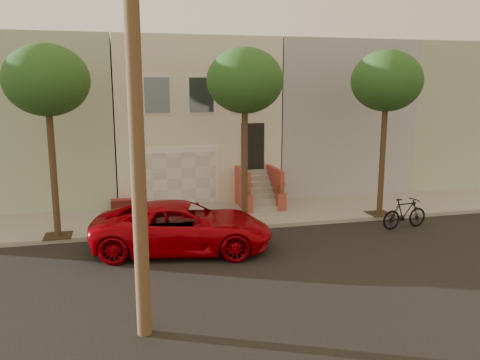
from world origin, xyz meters
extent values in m
plane|color=black|center=(0.00, 0.00, 0.00)|extent=(90.00, 90.00, 0.00)
cube|color=gray|center=(0.00, 5.35, 0.07)|extent=(40.00, 3.70, 0.15)
cube|color=beige|center=(0.00, 11.20, 3.65)|extent=(7.00, 8.00, 7.00)
cube|color=#93A384|center=(-6.80, 11.20, 3.65)|extent=(6.50, 8.00, 7.00)
cube|color=gray|center=(6.80, 11.20, 3.65)|extent=(6.50, 8.00, 7.00)
cube|color=#93A384|center=(13.30, 11.20, 3.65)|extent=(6.50, 8.00, 7.00)
cube|color=silver|center=(-0.90, 7.22, 1.40)|extent=(3.20, 0.12, 2.50)
cube|color=beige|center=(-0.90, 7.16, 1.30)|extent=(2.90, 0.06, 2.20)
cube|color=gray|center=(-0.90, 5.35, 0.16)|extent=(3.20, 3.70, 0.02)
cube|color=maroon|center=(-3.10, 6.90, 0.37)|extent=(1.40, 0.45, 0.44)
cube|color=black|center=(2.20, 7.17, 2.55)|extent=(1.00, 0.06, 2.00)
cube|color=#3F4751|center=(-1.80, 7.17, 4.75)|extent=(1.00, 0.06, 1.40)
cube|color=silver|center=(-1.80, 7.19, 4.75)|extent=(1.15, 0.05, 1.55)
cube|color=#3F4751|center=(0.00, 7.17, 4.75)|extent=(1.00, 0.06, 1.40)
cube|color=silver|center=(0.00, 7.19, 4.75)|extent=(1.15, 0.05, 1.55)
cube|color=#3F4751|center=(1.80, 7.17, 4.75)|extent=(1.00, 0.06, 1.40)
cube|color=silver|center=(1.80, 7.19, 4.75)|extent=(1.15, 0.05, 1.55)
cube|color=gray|center=(2.20, 5.38, 0.25)|extent=(1.20, 0.28, 0.20)
cube|color=gray|center=(2.20, 5.66, 0.45)|extent=(1.20, 0.28, 0.20)
cube|color=gray|center=(2.20, 5.94, 0.65)|extent=(1.20, 0.28, 0.20)
cube|color=gray|center=(2.20, 6.22, 0.85)|extent=(1.20, 0.28, 0.20)
cube|color=gray|center=(2.20, 6.50, 1.05)|extent=(1.20, 0.28, 0.20)
cube|color=gray|center=(2.20, 6.78, 1.25)|extent=(1.20, 0.28, 0.20)
cube|color=gray|center=(2.20, 7.06, 1.45)|extent=(1.20, 0.28, 0.20)
cube|color=#993E32|center=(1.50, 6.22, 0.95)|extent=(0.18, 1.96, 1.60)
cube|color=#993E32|center=(2.90, 6.22, 0.95)|extent=(0.18, 1.96, 1.60)
cube|color=#993E32|center=(1.50, 5.34, 0.50)|extent=(0.35, 0.35, 0.70)
imported|color=#194117|center=(1.50, 5.34, 1.07)|extent=(0.40, 0.35, 0.45)
cube|color=#993E32|center=(2.90, 5.34, 0.50)|extent=(0.35, 0.35, 0.70)
imported|color=#194117|center=(2.90, 5.34, 1.07)|extent=(0.41, 0.35, 0.45)
cube|color=#2D2116|center=(-5.50, 3.90, 0.15)|extent=(0.90, 0.90, 0.02)
cylinder|color=#342317|center=(-5.50, 3.90, 2.25)|extent=(0.22, 0.22, 4.20)
ellipsoid|color=#194117|center=(-5.50, 3.90, 5.30)|extent=(2.70, 2.57, 2.29)
cube|color=#2D2116|center=(1.00, 3.90, 0.15)|extent=(0.90, 0.90, 0.02)
cylinder|color=#342317|center=(1.00, 3.90, 2.25)|extent=(0.22, 0.22, 4.20)
ellipsoid|color=#194117|center=(1.00, 3.90, 5.30)|extent=(2.70, 2.57, 2.29)
cube|color=#2D2116|center=(6.50, 3.90, 0.15)|extent=(0.90, 0.90, 0.02)
cylinder|color=#342317|center=(6.50, 3.90, 2.25)|extent=(0.22, 0.22, 4.20)
ellipsoid|color=#194117|center=(6.50, 3.90, 5.30)|extent=(2.70, 2.57, 2.29)
cylinder|color=#4A3522|center=(-3.00, -3.20, 5.00)|extent=(0.30, 0.30, 10.00)
imported|color=#A6000A|center=(-1.53, 1.84, 0.77)|extent=(5.95, 3.54, 1.55)
imported|color=black|center=(6.62, 2.34, 0.56)|extent=(1.92, 0.74, 1.12)
camera|label=1|loc=(-3.31, -12.86, 5.15)|focal=36.45mm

